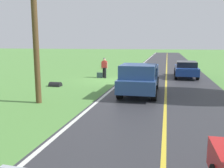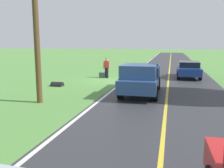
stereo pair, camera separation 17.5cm
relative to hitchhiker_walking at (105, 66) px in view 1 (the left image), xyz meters
The scene contains 10 objects.
ground_plane 1.97m from the hitchhiker_walking, 122.60° to the left, with size 200.00×200.00×0.00m, color #568E42.
road_surface 5.49m from the hitchhiker_walking, 164.54° to the left, with size 7.17×120.00×0.00m, color #333338.
lane_edge_line 2.51m from the hitchhiker_walking, 141.40° to the left, with size 0.16×117.60×0.00m, color silver.
lane_centre_line 5.49m from the hitchhiker_walking, 164.54° to the left, with size 0.14×117.60×0.00m, color gold.
hitchhiker_walking is the anchor object (origin of this frame).
suitcase_carried 0.87m from the hitchhiker_walking, ahead, with size 0.20×0.46×0.45m, color #384C56.
pickup_truck_passing 7.19m from the hitchhiker_walking, 120.91° to the left, with size 2.14×5.42×1.82m.
sedan_near_oncoming 7.08m from the hitchhiker_walking, 165.51° to the right, with size 1.96×4.42×1.41m.
utility_pole_roadside 9.91m from the hitchhiker_walking, 83.85° to the left, with size 0.28×0.28×8.24m, color brown.
drainage_culvert 5.41m from the hitchhiker_walking, 64.41° to the left, with size 0.60×0.60×0.80m, color black.
Camera 1 is at (-4.28, 18.70, 2.96)m, focal length 38.99 mm.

